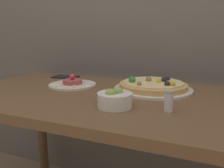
# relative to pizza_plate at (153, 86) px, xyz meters

# --- Properties ---
(dining_table) EXTENTS (1.42, 0.73, 0.79)m
(dining_table) POSITION_rel_pizza_plate_xyz_m (-0.16, -0.14, -0.13)
(dining_table) COLOR brown
(dining_table) RESTS_ON ground_plane
(pizza_plate) EXTENTS (0.36, 0.36, 0.07)m
(pizza_plate) POSITION_rel_pizza_plate_xyz_m (0.00, 0.00, 0.00)
(pizza_plate) COLOR silver
(pizza_plate) RESTS_ON dining_table
(tartare_plate) EXTENTS (0.24, 0.24, 0.06)m
(tartare_plate) POSITION_rel_pizza_plate_xyz_m (-0.40, -0.06, -0.01)
(tartare_plate) COLOR silver
(tartare_plate) RESTS_ON dining_table
(small_bowl) EXTENTS (0.12, 0.12, 0.07)m
(small_bowl) POSITION_rel_pizza_plate_xyz_m (-0.07, -0.30, 0.01)
(small_bowl) COLOR white
(small_bowl) RESTS_ON dining_table
(napkin) EXTENTS (0.16, 0.10, 0.01)m
(napkin) POSITION_rel_pizza_plate_xyz_m (-0.56, 0.12, -0.01)
(napkin) COLOR black
(napkin) RESTS_ON dining_table
(salt_shaker) EXTENTS (0.03, 0.03, 0.07)m
(salt_shaker) POSITION_rel_pizza_plate_xyz_m (0.11, -0.28, 0.02)
(salt_shaker) COLOR silver
(salt_shaker) RESTS_ON dining_table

